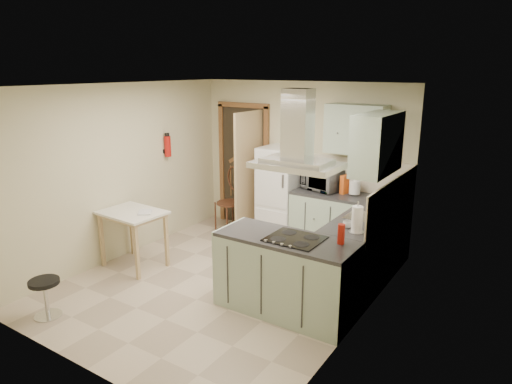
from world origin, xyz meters
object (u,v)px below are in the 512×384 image
Objects in this scene: peninsula at (286,275)px; microwave at (322,180)px; fridge at (280,194)px; stool at (46,298)px; drop_leaf_table at (134,239)px; bentwood_chair at (230,203)px; extractor_hood at (297,165)px.

microwave is at bearing 104.90° from peninsula.
fridge reaches higher than peninsula.
stool is (-2.19, -1.55, -0.23)m from peninsula.
fridge is at bearing 121.74° from peninsula.
peninsula is 2.72× the size of microwave.
drop_leaf_table reaches higher than stool.
peninsula is 3.50× the size of stool.
drop_leaf_table is (-2.38, -0.07, -0.05)m from peninsula.
peninsula is 2.76m from bentwood_chair.
peninsula is 1.27m from extractor_hood.
bentwood_chair is at bearing -167.94° from fridge.
microwave is (-0.65, 2.05, -0.66)m from extractor_hood.
microwave is (-0.55, 2.05, 0.61)m from peninsula.
drop_leaf_table is 0.86× the size of bentwood_chair.
fridge is 3.70m from stool.
extractor_hood is 2.03× the size of stool.
extractor_hood is 3.09m from bentwood_chair.
fridge is at bearing 123.79° from extractor_hood.
fridge is at bearing 74.74° from stool.
fridge is 0.97× the size of peninsula.
extractor_hood reaches higher than bentwood_chair.
fridge reaches higher than microwave.
extractor_hood is at bearing 34.14° from stool.
stool is 0.78× the size of microwave.
microwave is at bearing 65.46° from stool.
bentwood_chair is 3.36m from stool.
microwave is (0.68, 0.07, 0.31)m from fridge.
fridge is 1.67× the size of extractor_hood.
extractor_hood is 1.58× the size of microwave.
peninsula reaches higher than drop_leaf_table.
microwave reaches higher than stool.
extractor_hood is 1.05× the size of drop_leaf_table.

